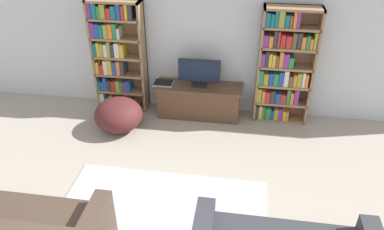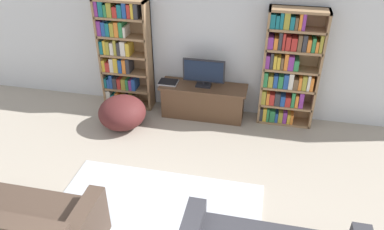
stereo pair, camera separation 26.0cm
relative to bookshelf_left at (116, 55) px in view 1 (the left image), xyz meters
The scene contains 8 objects.
wall_back 1.51m from the bookshelf_left, ahead, with size 8.80×0.06×2.60m.
bookshelf_left is the anchor object (origin of this frame).
bookshelf_right 2.66m from the bookshelf_left, ahead, with size 0.84×0.30×1.85m.
tv_stand 1.53m from the bookshelf_left, ahead, with size 1.40×0.46×0.55m.
television 1.39m from the bookshelf_left, ahead, with size 0.67×0.16×0.45m.
laptop 0.89m from the bookshelf_left, ahead, with size 0.31×0.24×0.03m.
area_rug 2.84m from the bookshelf_left, 62.59° to the right, with size 2.46×1.45×0.02m.
beanbag_ottoman 1.01m from the bookshelf_left, 74.67° to the right, with size 0.74×0.74×0.51m, color #4C1E1E.
Camera 1 is at (0.61, -1.37, 3.33)m, focal length 35.00 mm.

